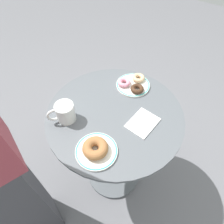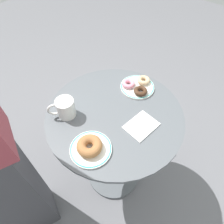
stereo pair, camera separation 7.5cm
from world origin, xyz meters
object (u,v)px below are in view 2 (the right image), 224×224
donut_chocolate (141,91)px  paper_napkin (141,126)px  plate_left (91,149)px  cafe_table (114,140)px  plate_right (137,87)px  donut_glazed (144,80)px  donut_pink_frosted (128,84)px  donut_cinnamon (90,146)px  coffee_mug (65,108)px

donut_chocolate → paper_napkin: bearing=-143.4°
plate_left → cafe_table: bearing=12.5°
plate_right → donut_glazed: (0.05, -0.00, 0.02)m
cafe_table → donut_pink_frosted: (0.20, 0.07, 0.28)m
donut_glazed → cafe_table: bearing=-176.4°
donut_cinnamon → coffee_mug: bearing=73.8°
plate_left → donut_cinnamon: (-0.00, 0.00, 0.03)m
plate_left → donut_pink_frosted: bearing=15.3°
plate_left → coffee_mug: bearing=74.5°
donut_pink_frosted → coffee_mug: bearing=162.1°
donut_pink_frosted → donut_chocolate: size_ratio=1.00×
donut_cinnamon → donut_chocolate: (0.42, 0.03, -0.01)m
cafe_table → coffee_mug: coffee_mug is taller
donut_cinnamon → coffee_mug: (0.07, 0.23, 0.02)m
plate_left → donut_chocolate: bearing=4.2°
plate_right → donut_pink_frosted: (-0.03, 0.04, 0.02)m
plate_left → coffee_mug: (0.06, 0.23, 0.04)m
plate_right → paper_napkin: bearing=-140.1°
cafe_table → plate_left: plate_left is taller
donut_cinnamon → donut_pink_frosted: bearing=14.9°
donut_glazed → paper_napkin: donut_glazed is taller
donut_cinnamon → donut_chocolate: size_ratio=1.54×
donut_chocolate → plate_right: bearing=53.9°
paper_napkin → coffee_mug: (-0.18, 0.32, 0.05)m
cafe_table → donut_chocolate: (0.19, -0.02, 0.28)m
plate_right → coffee_mug: coffee_mug is taller
cafe_table → plate_left: size_ratio=4.13×
plate_left → paper_napkin: plate_left is taller
donut_glazed → plate_right: bearing=174.5°
plate_right → donut_cinnamon: size_ratio=1.69×
donut_chocolate → donut_pink_frosted: bearing=87.8°
cafe_table → donut_cinnamon: donut_cinnamon is taller
cafe_table → coffee_mug: 0.39m
paper_napkin → plate_right: bearing=39.9°
donut_cinnamon → paper_napkin: bearing=-21.6°
coffee_mug → donut_cinnamon: bearing=-106.2°
donut_glazed → coffee_mug: 0.46m
plate_left → paper_napkin: (0.25, -0.10, -0.00)m
plate_right → donut_chocolate: donut_chocolate is taller
donut_pink_frosted → paper_napkin: donut_pink_frosted is taller
donut_chocolate → plate_left: bearing=-175.8°
donut_cinnamon → donut_chocolate: donut_cinnamon is taller
donut_pink_frosted → cafe_table: bearing=-161.5°
plate_left → donut_pink_frosted: size_ratio=2.56×
paper_napkin → coffee_mug: size_ratio=1.24×
cafe_table → donut_cinnamon: 0.37m
cafe_table → plate_right: (0.22, 0.02, 0.27)m
plate_right → cafe_table: bearing=-174.3°
plate_left → donut_glazed: bearing=7.6°
plate_right → donut_chocolate: size_ratio=2.61×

